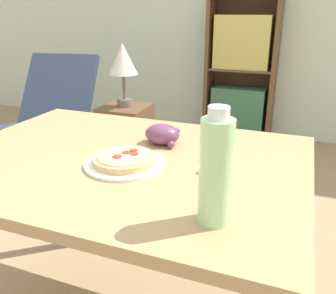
% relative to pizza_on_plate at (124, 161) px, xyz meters
% --- Properties ---
extents(wall_back, '(8.00, 0.05, 2.60)m').
position_rel_pizza_on_plate_xyz_m(wall_back, '(-0.04, 2.75, 0.53)').
color(wall_back, silver).
rests_on(wall_back, ground_plane).
extents(dining_table, '(1.21, 0.88, 0.75)m').
position_rel_pizza_on_plate_xyz_m(dining_table, '(-0.04, 0.06, -0.11)').
color(dining_table, tan).
rests_on(dining_table, ground_plane).
extents(pizza_on_plate, '(0.25, 0.25, 0.04)m').
position_rel_pizza_on_plate_xyz_m(pizza_on_plate, '(0.00, 0.00, 0.00)').
color(pizza_on_plate, white).
rests_on(pizza_on_plate, dining_table).
extents(grape_bunch, '(0.14, 0.10, 0.08)m').
position_rel_pizza_on_plate_xyz_m(grape_bunch, '(0.04, 0.22, 0.02)').
color(grape_bunch, '#6B3856').
rests_on(grape_bunch, dining_table).
extents(drink_bottle, '(0.08, 0.08, 0.27)m').
position_rel_pizza_on_plate_xyz_m(drink_bottle, '(0.34, -0.21, 0.11)').
color(drink_bottle, '#B7EAA3').
rests_on(drink_bottle, dining_table).
extents(salt_shaker, '(0.04, 0.04, 0.07)m').
position_rel_pizza_on_plate_xyz_m(salt_shaker, '(0.29, 0.06, 0.02)').
color(salt_shaker, white).
rests_on(salt_shaker, dining_table).
extents(lounge_chair_near, '(0.70, 0.85, 0.88)m').
position_rel_pizza_on_plate_xyz_m(lounge_chair_near, '(-1.36, 1.30, -0.48)').
color(lounge_chair_near, slate).
rests_on(lounge_chair_near, ground_plane).
extents(bookshelf, '(0.66, 0.31, 1.38)m').
position_rel_pizza_on_plate_xyz_m(bookshelf, '(-0.08, 2.57, -0.14)').
color(bookshelf, brown).
rests_on(bookshelf, ground_plane).
extents(side_table, '(0.34, 0.34, 0.55)m').
position_rel_pizza_on_plate_xyz_m(side_table, '(-0.73, 1.38, -0.49)').
color(side_table, brown).
rests_on(side_table, ground_plane).
extents(table_lamp, '(0.21, 0.21, 0.46)m').
position_rel_pizza_on_plate_xyz_m(table_lamp, '(-0.73, 1.38, 0.10)').
color(table_lamp, '#665B51').
rests_on(table_lamp, side_table).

